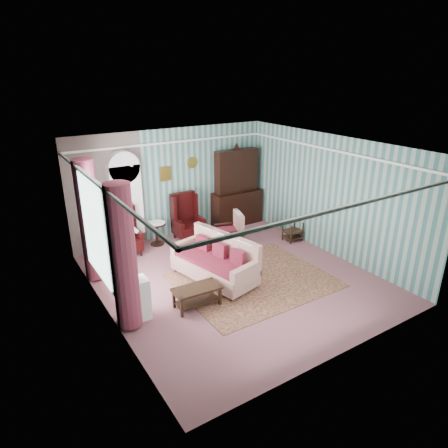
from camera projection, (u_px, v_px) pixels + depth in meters
floor at (234, 278)px, 8.79m from camera, size 6.00×6.00×0.00m
room_shell at (205, 193)px, 7.89m from camera, size 5.53×6.02×2.91m
bookcase at (127, 206)px, 9.94m from camera, size 0.80×0.28×2.24m
dresser_hutch at (237, 185)px, 11.45m from camera, size 1.50×0.56×2.36m
wingback_left at (124, 231)px, 9.69m from camera, size 0.76×0.80×1.25m
wingback_right at (188, 218)px, 10.57m from camera, size 0.76×0.80×1.25m
seated_woman at (124, 232)px, 9.71m from camera, size 0.44×0.40×1.18m
round_side_table at (157, 234)px, 10.38m from camera, size 0.50×0.50×0.60m
nest_table at (293, 231)px, 10.63m from camera, size 0.45×0.38×0.54m
plant_stand at (134, 300)px, 7.21m from camera, size 0.55×0.35×0.80m
rug at (253, 280)px, 8.70m from camera, size 3.20×2.60×0.01m
sofa at (214, 257)px, 8.55m from camera, size 1.53×2.18×1.08m
floral_armchair at (228, 230)px, 10.20m from camera, size 1.04×0.97×0.93m
coffee_table at (197, 297)px, 7.68m from camera, size 0.94×0.49×0.41m
potted_plant_a at (127, 272)px, 6.90m from camera, size 0.50×0.47×0.46m
potted_plant_b at (128, 265)px, 7.10m from camera, size 0.27×0.22×0.49m
potted_plant_c at (127, 271)px, 6.99m from camera, size 0.28×0.28×0.40m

